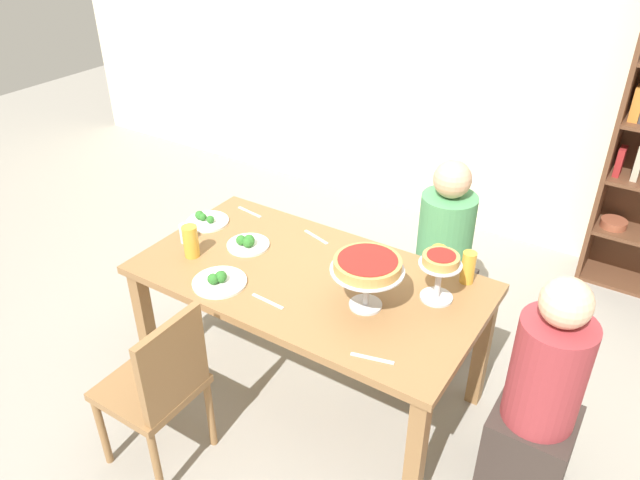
# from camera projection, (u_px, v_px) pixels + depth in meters

# --- Properties ---
(ground_plane) EXTENTS (12.00, 12.00, 0.00)m
(ground_plane) POSITION_uv_depth(u_px,v_px,m) (310.00, 386.00, 3.33)
(ground_plane) COLOR gray
(rear_partition) EXTENTS (8.00, 0.12, 2.80)m
(rear_partition) POSITION_uv_depth(u_px,v_px,m) (485.00, 43.00, 4.18)
(rear_partition) COLOR beige
(rear_partition) RESTS_ON ground_plane
(dining_table) EXTENTS (1.69, 0.90, 0.74)m
(dining_table) POSITION_uv_depth(u_px,v_px,m) (309.00, 290.00, 2.99)
(dining_table) COLOR olive
(dining_table) RESTS_ON ground_plane
(diner_far_right) EXTENTS (0.34, 0.34, 1.15)m
(diner_far_right) POSITION_uv_depth(u_px,v_px,m) (441.00, 268.00, 3.44)
(diner_far_right) COLOR #382D28
(diner_far_right) RESTS_ON ground_plane
(diner_head_east) EXTENTS (0.34, 0.34, 1.15)m
(diner_head_east) POSITION_uv_depth(u_px,v_px,m) (538.00, 408.00, 2.55)
(diner_head_east) COLOR #382D28
(diner_head_east) RESTS_ON ground_plane
(chair_near_left) EXTENTS (0.40, 0.40, 0.87)m
(chair_near_left) POSITION_uv_depth(u_px,v_px,m) (160.00, 385.00, 2.67)
(chair_near_left) COLOR olive
(chair_near_left) RESTS_ON ground_plane
(deep_dish_pizza_stand) EXTENTS (0.33, 0.33, 0.25)m
(deep_dish_pizza_stand) POSITION_uv_depth(u_px,v_px,m) (367.00, 268.00, 2.63)
(deep_dish_pizza_stand) COLOR silver
(deep_dish_pizza_stand) RESTS_ON dining_table
(personal_pizza_stand) EXTENTS (0.19, 0.19, 0.24)m
(personal_pizza_stand) POSITION_uv_depth(u_px,v_px,m) (440.00, 267.00, 2.70)
(personal_pizza_stand) COLOR silver
(personal_pizza_stand) RESTS_ON dining_table
(salad_plate_near_diner) EXTENTS (0.23, 0.23, 0.06)m
(salad_plate_near_diner) POSITION_uv_depth(u_px,v_px,m) (207.00, 220.00, 3.37)
(salad_plate_near_diner) COLOR white
(salad_plate_near_diner) RESTS_ON dining_table
(salad_plate_far_diner) EXTENTS (0.22, 0.22, 0.07)m
(salad_plate_far_diner) POSITION_uv_depth(u_px,v_px,m) (248.00, 243.00, 3.15)
(salad_plate_far_diner) COLOR white
(salad_plate_far_diner) RESTS_ON dining_table
(salad_plate_spare) EXTENTS (0.26, 0.26, 0.07)m
(salad_plate_spare) POSITION_uv_depth(u_px,v_px,m) (219.00, 281.00, 2.87)
(salad_plate_spare) COLOR white
(salad_plate_spare) RESTS_ON dining_table
(beer_glass_amber_tall) EXTENTS (0.07, 0.07, 0.16)m
(beer_glass_amber_tall) POSITION_uv_depth(u_px,v_px,m) (468.00, 267.00, 2.86)
(beer_glass_amber_tall) COLOR gold
(beer_glass_amber_tall) RESTS_ON dining_table
(beer_glass_amber_short) EXTENTS (0.08, 0.08, 0.17)m
(beer_glass_amber_short) POSITION_uv_depth(u_px,v_px,m) (191.00, 241.00, 3.05)
(beer_glass_amber_short) COLOR gold
(beer_glass_amber_short) RESTS_ON dining_table
(beer_glass_amber_spare) EXTENTS (0.07, 0.07, 0.13)m
(beer_glass_amber_spare) POSITION_uv_depth(u_px,v_px,m) (438.00, 259.00, 2.95)
(beer_glass_amber_spare) COLOR gold
(beer_glass_amber_spare) RESTS_ON dining_table
(water_glass_clear_near) EXTENTS (0.06, 0.06, 0.10)m
(water_glass_clear_near) POSITION_uv_depth(u_px,v_px,m) (185.00, 233.00, 3.18)
(water_glass_clear_near) COLOR white
(water_glass_clear_near) RESTS_ON dining_table
(cutlery_fork_near) EXTENTS (0.18, 0.06, 0.00)m
(cutlery_fork_near) POSITION_uv_depth(u_px,v_px,m) (379.00, 262.00, 3.04)
(cutlery_fork_near) COLOR silver
(cutlery_fork_near) RESTS_ON dining_table
(cutlery_knife_near) EXTENTS (0.18, 0.07, 0.00)m
(cutlery_knife_near) POSITION_uv_depth(u_px,v_px,m) (316.00, 237.00, 3.24)
(cutlery_knife_near) COLOR silver
(cutlery_knife_near) RESTS_ON dining_table
(cutlery_fork_far) EXTENTS (0.18, 0.06, 0.00)m
(cutlery_fork_far) POSITION_uv_depth(u_px,v_px,m) (372.00, 358.00, 2.44)
(cutlery_fork_far) COLOR silver
(cutlery_fork_far) RESTS_ON dining_table
(cutlery_knife_far) EXTENTS (0.18, 0.03, 0.00)m
(cutlery_knife_far) POSITION_uv_depth(u_px,v_px,m) (268.00, 301.00, 2.76)
(cutlery_knife_far) COLOR silver
(cutlery_knife_far) RESTS_ON dining_table
(cutlery_spare_fork) EXTENTS (0.18, 0.04, 0.00)m
(cutlery_spare_fork) POSITION_uv_depth(u_px,v_px,m) (250.00, 212.00, 3.48)
(cutlery_spare_fork) COLOR silver
(cutlery_spare_fork) RESTS_ON dining_table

